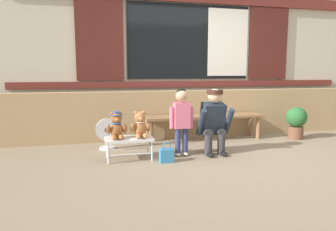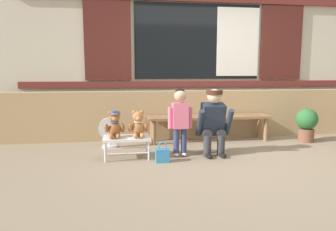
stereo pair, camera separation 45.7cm
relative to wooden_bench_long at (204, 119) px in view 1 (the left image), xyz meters
name	(u,v)px [view 1 (the left image)]	position (x,y,z in m)	size (l,w,h in m)	color
ground_plane	(229,156)	(-0.02, -1.06, -0.37)	(60.00, 60.00, 0.00)	#84725B
brick_low_wall	(196,113)	(-0.02, 0.37, 0.05)	(6.96, 0.25, 0.85)	tan
shop_facade	(188,41)	(-0.02, 0.88, 1.41)	(7.10, 0.26, 3.55)	beige
wooden_bench_long	(204,119)	(0.00, 0.00, 0.00)	(2.10, 0.40, 0.44)	#8E6642
small_display_bench	(129,140)	(-1.42, -0.88, -0.11)	(0.64, 0.36, 0.30)	silver
teddy_bear_with_hat	(117,126)	(-1.58, -0.88, 0.10)	(0.28, 0.27, 0.36)	#93562D
teddy_bear_plain	(140,125)	(-1.26, -0.88, 0.09)	(0.28, 0.26, 0.36)	#A86B3D
child_standing	(182,115)	(-0.67, -0.87, 0.22)	(0.35, 0.18, 0.96)	navy
adult_crouching	(214,121)	(-0.19, -0.87, 0.11)	(0.50, 0.49, 0.95)	#333338
handbag_on_ground	(166,155)	(-0.96, -1.14, -0.28)	(0.18, 0.11, 0.27)	teal
potted_plant	(296,121)	(1.63, -0.29, -0.05)	(0.36, 0.36, 0.57)	brown
floor_fan	(107,134)	(-1.68, -0.24, -0.13)	(0.34, 0.24, 0.48)	silver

